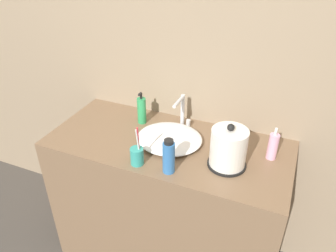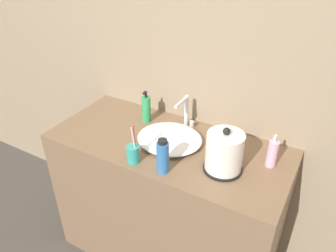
{
  "view_description": "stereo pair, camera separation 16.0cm",
  "coord_description": "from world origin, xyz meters",
  "px_view_note": "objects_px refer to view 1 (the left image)",
  "views": [
    {
      "loc": [
        0.54,
        -0.98,
        1.78
      ],
      "look_at": [
        0.0,
        0.27,
        0.93
      ],
      "focal_mm": 35.0,
      "sensor_mm": 36.0,
      "label": 1
    },
    {
      "loc": [
        0.68,
        -0.91,
        1.78
      ],
      "look_at": [
        0.0,
        0.27,
        0.93
      ],
      "focal_mm": 35.0,
      "sensor_mm": 36.0,
      "label": 2
    }
  ],
  "objects_px": {
    "faucet": "(182,110)",
    "lotion_bottle": "(142,110)",
    "electric_kettle": "(228,149)",
    "toothbrush_cup": "(137,156)",
    "shampoo_bottle": "(273,146)",
    "mouthwash_bottle": "(169,157)"
  },
  "relations": [
    {
      "from": "electric_kettle",
      "to": "shampoo_bottle",
      "type": "xyz_separation_m",
      "value": [
        0.18,
        0.14,
        -0.02
      ]
    },
    {
      "from": "toothbrush_cup",
      "to": "shampoo_bottle",
      "type": "height_order",
      "value": "toothbrush_cup"
    },
    {
      "from": "faucet",
      "to": "lotion_bottle",
      "type": "height_order",
      "value": "same"
    },
    {
      "from": "shampoo_bottle",
      "to": "lotion_bottle",
      "type": "bearing_deg",
      "value": 175.57
    },
    {
      "from": "shampoo_bottle",
      "to": "mouthwash_bottle",
      "type": "xyz_separation_m",
      "value": [
        -0.41,
        -0.28,
        0.01
      ]
    },
    {
      "from": "lotion_bottle",
      "to": "mouthwash_bottle",
      "type": "bearing_deg",
      "value": -47.92
    },
    {
      "from": "toothbrush_cup",
      "to": "shampoo_bottle",
      "type": "relative_size",
      "value": 1.23
    },
    {
      "from": "lotion_bottle",
      "to": "toothbrush_cup",
      "type": "bearing_deg",
      "value": -66.55
    },
    {
      "from": "electric_kettle",
      "to": "toothbrush_cup",
      "type": "height_order",
      "value": "electric_kettle"
    },
    {
      "from": "lotion_bottle",
      "to": "mouthwash_bottle",
      "type": "relative_size",
      "value": 1.09
    },
    {
      "from": "shampoo_bottle",
      "to": "electric_kettle",
      "type": "bearing_deg",
      "value": -142.8
    },
    {
      "from": "toothbrush_cup",
      "to": "mouthwash_bottle",
      "type": "relative_size",
      "value": 1.2
    },
    {
      "from": "lotion_bottle",
      "to": "electric_kettle",
      "type": "bearing_deg",
      "value": -19.78
    },
    {
      "from": "mouthwash_bottle",
      "to": "faucet",
      "type": "bearing_deg",
      "value": 102.08
    },
    {
      "from": "electric_kettle",
      "to": "toothbrush_cup",
      "type": "bearing_deg",
      "value": -158.67
    },
    {
      "from": "electric_kettle",
      "to": "toothbrush_cup",
      "type": "xyz_separation_m",
      "value": [
        -0.38,
        -0.15,
        -0.04
      ]
    },
    {
      "from": "faucet",
      "to": "lotion_bottle",
      "type": "distance_m",
      "value": 0.23
    },
    {
      "from": "electric_kettle",
      "to": "toothbrush_cup",
      "type": "distance_m",
      "value": 0.41
    },
    {
      "from": "faucet",
      "to": "lotion_bottle",
      "type": "relative_size",
      "value": 1.0
    },
    {
      "from": "faucet",
      "to": "shampoo_bottle",
      "type": "bearing_deg",
      "value": -11.46
    },
    {
      "from": "faucet",
      "to": "mouthwash_bottle",
      "type": "distance_m",
      "value": 0.39
    },
    {
      "from": "faucet",
      "to": "toothbrush_cup",
      "type": "relative_size",
      "value": 0.9
    }
  ]
}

